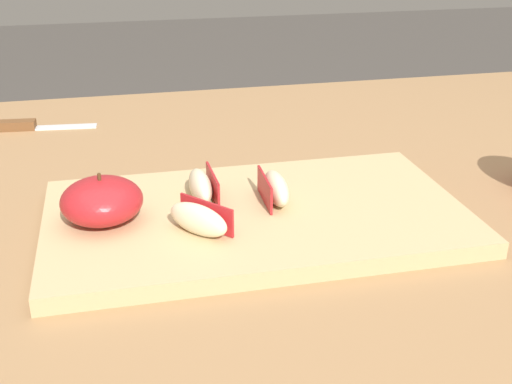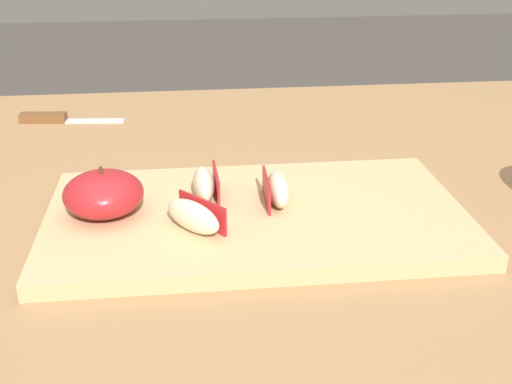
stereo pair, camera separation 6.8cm
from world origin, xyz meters
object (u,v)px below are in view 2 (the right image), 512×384
at_px(apple_wedge_back, 194,216).
at_px(paring_knife, 52,118).
at_px(apple_wedge_front, 277,189).
at_px(apple_wedge_left, 205,184).
at_px(cutting_board, 256,217).
at_px(apple_half_skin_up, 103,194).

distance_m(apple_wedge_back, paring_knife, 0.47).
bearing_deg(apple_wedge_front, paring_knife, 129.05).
xyz_separation_m(apple_wedge_left, apple_wedge_front, (0.08, -0.02, 0.00)).
bearing_deg(apple_wedge_front, apple_wedge_left, 162.83).
height_order(cutting_board, apple_wedge_back, apple_wedge_back).
bearing_deg(apple_wedge_back, paring_knife, 116.26).
relative_size(apple_wedge_left, apple_wedge_back, 1.03).
bearing_deg(apple_wedge_left, apple_half_skin_up, -163.68).
distance_m(apple_half_skin_up, apple_wedge_back, 0.10).
xyz_separation_m(apple_half_skin_up, apple_wedge_left, (0.10, 0.03, -0.01)).
xyz_separation_m(apple_wedge_back, paring_knife, (-0.21, 0.43, -0.03)).
relative_size(apple_half_skin_up, apple_wedge_front, 1.17).
xyz_separation_m(cutting_board, paring_knife, (-0.28, 0.38, -0.00)).
bearing_deg(cutting_board, apple_wedge_left, 143.66).
bearing_deg(paring_knife, apple_wedge_front, -50.95).
bearing_deg(apple_wedge_back, apple_half_skin_up, 152.24).
distance_m(cutting_board, paring_knife, 0.47).
height_order(cutting_board, apple_wedge_left, apple_wedge_left).
height_order(apple_wedge_left, apple_wedge_front, same).
xyz_separation_m(cutting_board, apple_wedge_front, (0.02, 0.01, 0.02)).
height_order(apple_wedge_back, apple_wedge_front, same).
relative_size(apple_wedge_left, apple_wedge_front, 1.00).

